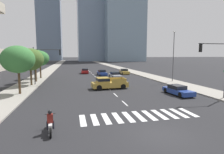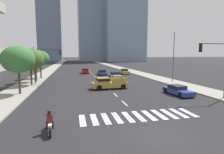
{
  "view_description": "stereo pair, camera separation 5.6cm",
  "coord_description": "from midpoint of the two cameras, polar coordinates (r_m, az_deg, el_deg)",
  "views": [
    {
      "loc": [
        -5.22,
        -9.87,
        4.91
      ],
      "look_at": [
        0.0,
        13.54,
        2.0
      ],
      "focal_mm": 29.14,
      "sensor_mm": 36.0,
      "label": 1
    },
    {
      "loc": [
        -5.16,
        -9.88,
        4.91
      ],
      "look_at": [
        0.0,
        13.54,
        2.0
      ],
      "focal_mm": 29.14,
      "sensor_mm": 36.0,
      "label": 2
    }
  ],
  "objects": [
    {
      "name": "sedan_red_3",
      "position": [
        49.31,
        -8.4,
        1.82
      ],
      "size": [
        2.08,
        4.5,
        1.28
      ],
      "rotation": [
        0.0,
        0.0,
        1.51
      ],
      "color": "maroon",
      "rests_on": "ground"
    },
    {
      "name": "sidewalk_west",
      "position": [
        40.8,
        -22.42,
        -0.41
      ],
      "size": [
        4.0,
        260.0,
        0.15
      ],
      "primitive_type": "cube",
      "color": "gray",
      "rests_on": "ground"
    },
    {
      "name": "office_tower_right_skyline",
      "position": [
        151.05,
        3.82,
        22.26
      ],
      "size": [
        29.97,
        22.26,
        97.35
      ],
      "color": "#7A93A8",
      "rests_on": "ground"
    },
    {
      "name": "street_tree_third",
      "position": [
        35.29,
        -22.91,
        5.77
      ],
      "size": [
        3.28,
        3.28,
        5.8
      ],
      "color": "#4C3823",
      "rests_on": "sidewalk_west"
    },
    {
      "name": "sidewalk_east",
      "position": [
        43.83,
        11.23,
        0.45
      ],
      "size": [
        4.0,
        260.0,
        0.15
      ],
      "primitive_type": "cube",
      "color": "gray",
      "rests_on": "ground"
    },
    {
      "name": "sedan_gold_4",
      "position": [
        47.12,
        4.01,
        1.66
      ],
      "size": [
        1.96,
        4.37,
        1.33
      ],
      "rotation": [
        0.0,
        0.0,
        -1.62
      ],
      "color": "#B28E38",
      "rests_on": "ground"
    },
    {
      "name": "sedan_blue_0",
      "position": [
        24.1,
        20.0,
        -3.94
      ],
      "size": [
        2.01,
        4.5,
        1.17
      ],
      "rotation": [
        0.0,
        0.0,
        -1.5
      ],
      "color": "navy",
      "rests_on": "ground"
    },
    {
      "name": "traffic_signal_far",
      "position": [
        31.79,
        -20.39,
        5.35
      ],
      "size": [
        4.65,
        0.28,
        6.03
      ],
      "color": "#333335",
      "rests_on": "sidewalk_west"
    },
    {
      "name": "lane_divider_center",
      "position": [
        42.03,
        -5.25,
        0.18
      ],
      "size": [
        0.14,
        50.0,
        0.01
      ],
      "color": "silver",
      "rests_on": "ground"
    },
    {
      "name": "street_tree_fourth",
      "position": [
        40.39,
        -21.57,
        5.45
      ],
      "size": [
        3.65,
        3.65,
        5.63
      ],
      "color": "#4C3823",
      "rests_on": "sidewalk_west"
    },
    {
      "name": "motorcycle_lead",
      "position": [
        12.55,
        -18.78,
        -13.64
      ],
      "size": [
        0.7,
        2.24,
        1.49
      ],
      "rotation": [
        0.0,
        0.0,
        1.68
      ],
      "color": "black",
      "rests_on": "ground"
    },
    {
      "name": "crosswalk_near",
      "position": [
        15.2,
        8.43,
        -11.99
      ],
      "size": [
        9.45,
        2.54,
        0.01
      ],
      "color": "silver",
      "rests_on": "ground"
    },
    {
      "name": "street_tree_second",
      "position": [
        31.39,
        -24.19,
        5.04
      ],
      "size": [
        4.1,
        4.1,
        5.81
      ],
      "color": "#4C3823",
      "rests_on": "sidewalk_west"
    },
    {
      "name": "office_tower_left_skyline",
      "position": [
        187.92,
        -18.95,
        18.83
      ],
      "size": [
        20.64,
        26.53,
        97.08
      ],
      "color": "slate",
      "rests_on": "ground"
    },
    {
      "name": "sedan_blue_1",
      "position": [
        44.29,
        -3.07,
        1.3
      ],
      "size": [
        1.95,
        4.62,
        1.28
      ],
      "rotation": [
        0.0,
        0.0,
        -1.52
      ],
      "color": "navy",
      "rests_on": "ground"
    },
    {
      "name": "pickup_truck",
      "position": [
        26.54,
        -1.21,
        -1.97
      ],
      "size": [
        5.34,
        2.33,
        1.67
      ],
      "rotation": [
        0.0,
        0.0,
        3.21
      ],
      "color": "#B28E38",
      "rests_on": "ground"
    },
    {
      "name": "street_tree_nearest",
      "position": [
        24.85,
        -27.33,
        4.92
      ],
      "size": [
        3.91,
        3.91,
        5.9
      ],
      "color": "#4C3823",
      "rests_on": "sidewalk_west"
    },
    {
      "name": "ground_plane",
      "position": [
        12.19,
        14.63,
        -17.07
      ],
      "size": [
        800.0,
        800.0,
        0.0
      ],
      "primitive_type": "plane",
      "color": "#232326"
    },
    {
      "name": "traffic_signal_near",
      "position": [
        22.77,
        30.12,
        4.8
      ],
      "size": [
        3.93,
        0.28,
        6.36
      ],
      "rotation": [
        0.0,
        0.0,
        3.14
      ],
      "color": "#333335",
      "rests_on": "sidewalk_east"
    },
    {
      "name": "street_lamp_east",
      "position": [
        34.51,
        18.82,
        7.09
      ],
      "size": [
        0.5,
        0.24,
        8.93
      ],
      "color": "#3F3F42",
      "rests_on": "sidewalk_east"
    },
    {
      "name": "sedan_silver_2",
      "position": [
        39.01,
        1.0,
        0.55
      ],
      "size": [
        1.88,
        4.62,
        1.27
      ],
      "rotation": [
        0.0,
        0.0,
        -1.55
      ],
      "color": "#B7BABF",
      "rests_on": "ground"
    }
  ]
}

